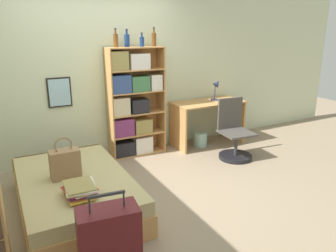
{
  "coord_description": "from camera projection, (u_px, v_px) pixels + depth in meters",
  "views": [
    {
      "loc": [
        -1.34,
        -3.37,
        1.96
      ],
      "look_at": [
        0.54,
        0.18,
        0.75
      ],
      "focal_mm": 35.0,
      "sensor_mm": 36.0,
      "label": 1
    }
  ],
  "objects": [
    {
      "name": "ground_plane",
      "position": [
        136.0,
        194.0,
        4.02
      ],
      "size": [
        14.0,
        14.0,
        0.0
      ],
      "primitive_type": "plane",
      "color": "gray"
    },
    {
      "name": "desk",
      "position": [
        208.0,
        115.0,
        5.63
      ],
      "size": [
        1.22,
        0.6,
        0.76
      ],
      "color": "tan",
      "rests_on": "ground_plane"
    },
    {
      "name": "bookcase",
      "position": [
        132.0,
        104.0,
        5.07
      ],
      "size": [
        0.87,
        0.31,
        1.69
      ],
      "color": "tan",
      "rests_on": "ground_plane"
    },
    {
      "name": "waste_bin",
      "position": [
        200.0,
        139.0,
        5.61
      ],
      "size": [
        0.23,
        0.23,
        0.25
      ],
      "color": "#99C1B2",
      "rests_on": "ground_plane"
    },
    {
      "name": "wall_back",
      "position": [
        96.0,
        74.0,
        4.89
      ],
      "size": [
        10.0,
        0.09,
        2.6
      ],
      "color": "beige",
      "rests_on": "ground_plane"
    },
    {
      "name": "desk_lamp",
      "position": [
        217.0,
        86.0,
        5.62
      ],
      "size": [
        0.19,
        0.14,
        0.37
      ],
      "color": "navy",
      "rests_on": "desk"
    },
    {
      "name": "bottle_blue",
      "position": [
        154.0,
        39.0,
        4.96
      ],
      "size": [
        0.07,
        0.07,
        0.28
      ],
      "color": "brown",
      "rests_on": "bookcase"
    },
    {
      "name": "desk_chair",
      "position": [
        234.0,
        140.0,
        5.09
      ],
      "size": [
        0.51,
        0.51,
        0.92
      ],
      "color": "black",
      "rests_on": "ground_plane"
    },
    {
      "name": "bed",
      "position": [
        75.0,
        192.0,
        3.66
      ],
      "size": [
        1.15,
        1.83,
        0.4
      ],
      "color": "tan",
      "rests_on": "ground_plane"
    },
    {
      "name": "bottle_green",
      "position": [
        116.0,
        40.0,
        4.69
      ],
      "size": [
        0.07,
        0.07,
        0.27
      ],
      "color": "brown",
      "rests_on": "bookcase"
    },
    {
      "name": "suitcase",
      "position": [
        110.0,
        247.0,
        2.53
      ],
      "size": [
        0.49,
        0.3,
        0.8
      ],
      "color": "#5B191E",
      "rests_on": "ground_plane"
    },
    {
      "name": "bottle_clear",
      "position": [
        142.0,
        41.0,
        4.85
      ],
      "size": [
        0.07,
        0.07,
        0.2
      ],
      "color": "navy",
      "rests_on": "bookcase"
    },
    {
      "name": "handbag",
      "position": [
        65.0,
        163.0,
        3.52
      ],
      "size": [
        0.31,
        0.16,
        0.46
      ],
      "color": "#93704C",
      "rests_on": "bed"
    },
    {
      "name": "book_stack_on_bed",
      "position": [
        80.0,
        190.0,
        3.15
      ],
      "size": [
        0.33,
        0.37,
        0.12
      ],
      "color": "beige",
      "rests_on": "bed"
    },
    {
      "name": "bottle_brown",
      "position": [
        127.0,
        40.0,
        4.81
      ],
      "size": [
        0.08,
        0.08,
        0.25
      ],
      "color": "navy",
      "rests_on": "bookcase"
    }
  ]
}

